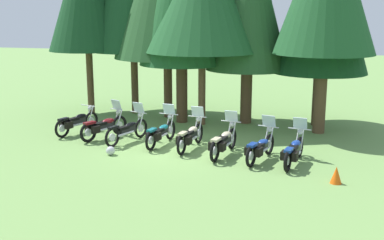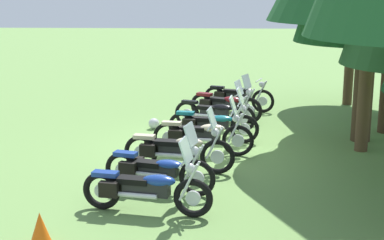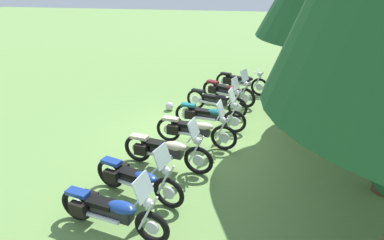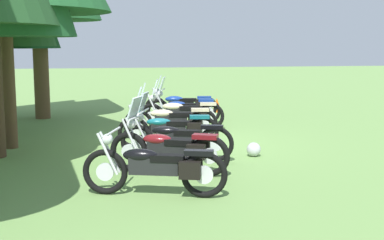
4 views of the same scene
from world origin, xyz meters
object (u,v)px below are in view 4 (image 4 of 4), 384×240
object	(u,v)px
motorcycle_3	(170,127)
motorcycle_6	(185,108)
motorcycle_5	(182,112)
motorcycle_0	(157,167)
motorcycle_7	(182,104)
motorcycle_1	(170,148)
motorcycle_2	(175,137)
traffic_cone	(217,105)
dropped_helmet	(254,149)
motorcycle_4	(172,119)

from	to	relation	value
motorcycle_3	motorcycle_6	bearing A→B (deg)	-96.80
motorcycle_3	motorcycle_5	distance (m)	2.48
motorcycle_3	motorcycle_0	bearing A→B (deg)	86.96
motorcycle_6	motorcycle_7	world-z (taller)	motorcycle_6
motorcycle_1	motorcycle_2	xyz separation A→B (m)	(1.05, -0.25, -0.01)
traffic_cone	dropped_helmet	xyz separation A→B (m)	(-7.10, 0.93, -0.09)
motorcycle_2	motorcycle_7	size ratio (longest dim) A/B	0.97
motorcycle_0	motorcycle_1	world-z (taller)	motorcycle_1
motorcycle_4	motorcycle_5	bearing A→B (deg)	-103.73
motorcycle_5	motorcycle_3	bearing A→B (deg)	83.23
motorcycle_2	motorcycle_3	bearing A→B (deg)	-75.66
motorcycle_0	motorcycle_1	xyz separation A→B (m)	(1.32, -0.40, 0.02)
motorcycle_0	motorcycle_6	size ratio (longest dim) A/B	1.01
motorcycle_5	traffic_cone	xyz separation A→B (m)	(3.49, -1.82, -0.24)
motorcycle_0	motorcycle_1	distance (m)	1.38
motorcycle_4	motorcycle_7	size ratio (longest dim) A/B	1.02
motorcycle_0	traffic_cone	distance (m)	10.07
motorcycle_1	motorcycle_7	world-z (taller)	motorcycle_1
motorcycle_7	motorcycle_2	bearing A→B (deg)	89.05
motorcycle_3	traffic_cone	xyz separation A→B (m)	(5.87, -2.51, -0.23)
motorcycle_7	motorcycle_0	bearing A→B (deg)	87.85
motorcycle_1	motorcycle_2	distance (m)	1.08
motorcycle_6	motorcycle_7	distance (m)	1.05
motorcycle_0	motorcycle_4	size ratio (longest dim) A/B	0.93
motorcycle_2	motorcycle_4	bearing A→B (deg)	-79.03
motorcycle_6	motorcycle_0	bearing A→B (deg)	92.33
motorcycle_5	motorcycle_0	bearing A→B (deg)	86.04
motorcycle_2	motorcycle_3	size ratio (longest dim) A/B	0.98
motorcycle_1	motorcycle_6	world-z (taller)	motorcycle_1
motorcycle_6	dropped_helmet	bearing A→B (deg)	112.72
motorcycle_3	motorcycle_2	bearing A→B (deg)	94.38
motorcycle_4	dropped_helmet	xyz separation A→B (m)	(-2.36, -1.36, -0.34)
motorcycle_3	dropped_helmet	distance (m)	2.02
motorcycle_0	motorcycle_4	xyz separation A→B (m)	(4.79, -0.97, 0.03)
motorcycle_3	traffic_cone	distance (m)	6.39
motorcycle_5	dropped_helmet	size ratio (longest dim) A/B	7.98
motorcycle_0	motorcycle_5	size ratio (longest dim) A/B	0.93
motorcycle_0	dropped_helmet	world-z (taller)	motorcycle_0
motorcycle_0	motorcycle_1	size ratio (longest dim) A/B	1.05
motorcycle_1	motorcycle_3	size ratio (longest dim) A/B	0.92
motorcycle_6	motorcycle_4	bearing A→B (deg)	88.63
traffic_cone	motorcycle_5	bearing A→B (deg)	152.43
motorcycle_1	motorcycle_5	world-z (taller)	motorcycle_1
motorcycle_2	motorcycle_6	size ratio (longest dim) A/B	1.03
motorcycle_1	dropped_helmet	size ratio (longest dim) A/B	7.07
motorcycle_1	motorcycle_3	xyz separation A→B (m)	(2.33, -0.34, -0.01)
motorcycle_7	traffic_cone	bearing A→B (deg)	-129.43
motorcycle_2	motorcycle_5	xyz separation A→B (m)	(3.66, -0.78, 0.02)
motorcycle_0	motorcycle_5	bearing A→B (deg)	-85.52
motorcycle_6	traffic_cone	size ratio (longest dim) A/B	4.47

